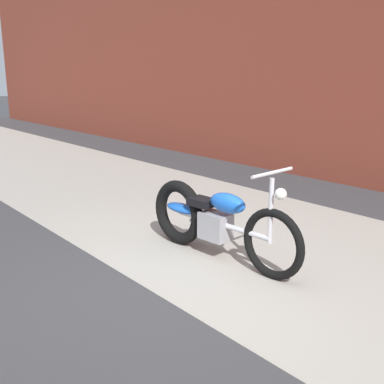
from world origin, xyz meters
The scene contains 3 objects.
ground_plane centered at (0.00, 0.00, 0.00)m, with size 80.00×80.00×0.00m, color #38383A.
sidewalk_slab centered at (0.00, 1.75, 0.00)m, with size 36.00×3.50×0.01m, color #9E998E.
motorcycle_blue centered at (-0.51, 0.97, 0.40)m, with size 2.01×0.58×1.03m.
Camera 1 is at (2.90, -2.15, 1.86)m, focal length 43.44 mm.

